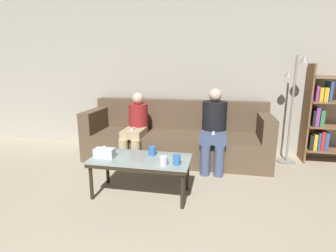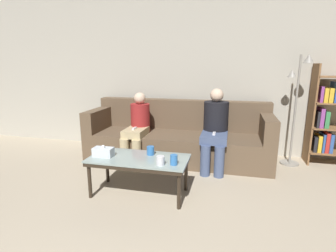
# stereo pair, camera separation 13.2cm
# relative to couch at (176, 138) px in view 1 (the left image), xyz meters

# --- Properties ---
(wall_back) EXTENTS (12.00, 0.06, 2.60)m
(wall_back) POSITION_rel_couch_xyz_m (0.00, 0.50, 0.98)
(wall_back) COLOR #B7B2A3
(wall_back) RESTS_ON ground_plane
(couch) EXTENTS (2.74, 0.87, 0.88)m
(couch) POSITION_rel_couch_xyz_m (0.00, 0.00, 0.00)
(couch) COLOR brown
(couch) RESTS_ON ground_plane
(coffee_table) EXTENTS (1.09, 0.52, 0.43)m
(coffee_table) POSITION_rel_couch_xyz_m (-0.19, -1.27, 0.07)
(coffee_table) COLOR #8C9E99
(coffee_table) RESTS_ON ground_plane
(cup_near_left) EXTENTS (0.08, 0.08, 0.10)m
(cup_near_left) POSITION_rel_couch_xyz_m (-0.09, -1.15, 0.16)
(cup_near_left) COLOR #3372BF
(cup_near_left) RESTS_ON coffee_table
(cup_near_right) EXTENTS (0.08, 0.08, 0.09)m
(cup_near_right) POSITION_rel_couch_xyz_m (0.10, -1.42, 0.16)
(cup_near_right) COLOR silver
(cup_near_right) RESTS_ON coffee_table
(cup_far_center) EXTENTS (0.08, 0.08, 0.10)m
(cup_far_center) POSITION_rel_couch_xyz_m (0.23, -1.38, 0.16)
(cup_far_center) COLOR #3372BF
(cup_far_center) RESTS_ON coffee_table
(tissue_box) EXTENTS (0.22, 0.12, 0.13)m
(tissue_box) POSITION_rel_couch_xyz_m (-0.58, -1.32, 0.16)
(tissue_box) COLOR silver
(tissue_box) RESTS_ON coffee_table
(bookshelf) EXTENTS (0.99, 0.32, 1.44)m
(bookshelf) POSITION_rel_couch_xyz_m (2.26, 0.27, 0.37)
(bookshelf) COLOR brown
(bookshelf) RESTS_ON ground_plane
(standing_lamp) EXTENTS (0.31, 0.26, 1.57)m
(standing_lamp) POSITION_rel_couch_xyz_m (1.67, 0.13, 0.64)
(standing_lamp) COLOR gray
(standing_lamp) RESTS_ON ground_plane
(seated_person_left_end) EXTENTS (0.31, 0.65, 1.02)m
(seated_person_left_end) POSITION_rel_couch_xyz_m (-0.57, -0.24, 0.22)
(seated_person_left_end) COLOR tan
(seated_person_left_end) RESTS_ON ground_plane
(seated_person_mid_left) EXTENTS (0.35, 0.71, 1.10)m
(seated_person_mid_left) POSITION_rel_couch_xyz_m (0.57, -0.22, 0.27)
(seated_person_mid_left) COLOR #47567A
(seated_person_mid_left) RESTS_ON ground_plane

